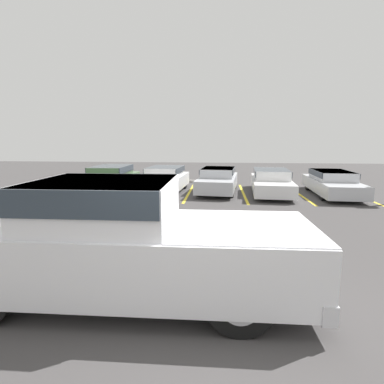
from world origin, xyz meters
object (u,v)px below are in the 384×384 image
at_px(parked_sedan_a, 111,178).
at_px(parked_sedan_d, 271,181).
at_px(parked_sedan_b, 165,179).
at_px(parked_sedan_e, 332,182).
at_px(parked_sedan_c, 218,179).
at_px(wheel_stop_curb, 184,181).
at_px(pickup_truck, 125,241).

bearing_deg(parked_sedan_a, parked_sedan_d, 89.76).
height_order(parked_sedan_a, parked_sedan_d, parked_sedan_a).
xyz_separation_m(parked_sedan_b, parked_sedan_e, (7.97, -0.10, -0.05)).
xyz_separation_m(parked_sedan_d, parked_sedan_e, (2.80, -0.11, -0.01)).
height_order(parked_sedan_c, parked_sedan_e, parked_sedan_c).
height_order(parked_sedan_c, wheel_stop_curb, parked_sedan_c).
bearing_deg(parked_sedan_c, wheel_stop_curb, -142.02).
bearing_deg(pickup_truck, wheel_stop_curb, 91.57).
height_order(parked_sedan_b, parked_sedan_c, parked_sedan_b).
relative_size(parked_sedan_c, wheel_stop_curb, 2.62).
bearing_deg(pickup_truck, parked_sedan_d, 67.31).
distance_m(pickup_truck, wheel_stop_curb, 13.60).
height_order(parked_sedan_a, parked_sedan_c, parked_sedan_a).
bearing_deg(wheel_stop_curb, parked_sedan_a, -132.26).
distance_m(parked_sedan_a, parked_sedan_c, 5.35).
height_order(parked_sedan_b, parked_sedan_d, parked_sedan_b).
distance_m(parked_sedan_b, wheel_stop_curb, 3.58).
xyz_separation_m(parked_sedan_a, parked_sedan_d, (7.89, 0.12, -0.06)).
distance_m(pickup_truck, parked_sedan_a, 10.69).
relative_size(parked_sedan_c, parked_sedan_d, 0.91).
bearing_deg(pickup_truck, parked_sedan_b, 95.61).
distance_m(parked_sedan_c, parked_sedan_d, 2.56).
distance_m(parked_sedan_c, wheel_stop_curb, 3.92).
relative_size(parked_sedan_a, wheel_stop_curb, 2.87).
relative_size(parked_sedan_a, parked_sedan_e, 1.00).
relative_size(pickup_truck, parked_sedan_b, 1.37).
xyz_separation_m(parked_sedan_b, parked_sedan_c, (2.62, 0.21, -0.02)).
bearing_deg(parked_sedan_d, parked_sedan_b, -85.66).
distance_m(parked_sedan_b, parked_sedan_d, 5.17).
bearing_deg(parked_sedan_b, parked_sedan_e, 93.01).
bearing_deg(parked_sedan_e, parked_sedan_c, -90.77).
bearing_deg(parked_sedan_c, pickup_truck, -2.25).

